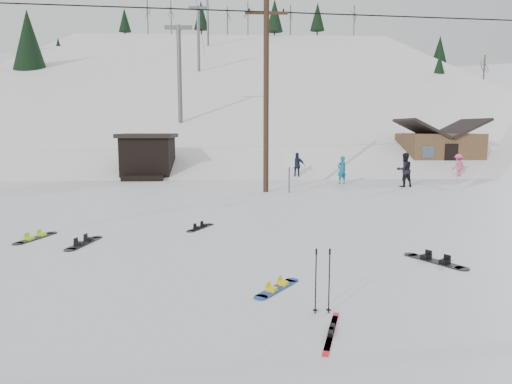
{
  "coord_description": "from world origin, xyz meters",
  "views": [
    {
      "loc": [
        0.57,
        -8.09,
        3.11
      ],
      "look_at": [
        1.09,
        4.01,
        1.4
      ],
      "focal_mm": 32.0,
      "sensor_mm": 36.0,
      "label": 1
    }
  ],
  "objects_px": {
    "hero_skis": "(331,332)",
    "cabin": "(438,151)",
    "utility_pole": "(266,94)",
    "hero_snowboard": "(277,288)"
  },
  "relations": [
    {
      "from": "hero_skis",
      "to": "cabin",
      "type": "bearing_deg",
      "value": 81.17
    },
    {
      "from": "utility_pole",
      "to": "hero_snowboard",
      "type": "relative_size",
      "value": 7.62
    },
    {
      "from": "utility_pole",
      "to": "hero_skis",
      "type": "relative_size",
      "value": 6.06
    },
    {
      "from": "utility_pole",
      "to": "hero_snowboard",
      "type": "distance_m",
      "value": 14.4
    },
    {
      "from": "utility_pole",
      "to": "hero_snowboard",
      "type": "height_order",
      "value": "utility_pole"
    },
    {
      "from": "utility_pole",
      "to": "hero_snowboard",
      "type": "xyz_separation_m",
      "value": [
        -0.65,
        -13.61,
        -4.66
      ]
    },
    {
      "from": "hero_snowboard",
      "to": "utility_pole",
      "type": "bearing_deg",
      "value": 34.21
    },
    {
      "from": "utility_pole",
      "to": "cabin",
      "type": "distance_m",
      "value": 16.71
    },
    {
      "from": "cabin",
      "to": "utility_pole",
      "type": "bearing_deg",
      "value": -142.44
    },
    {
      "from": "hero_snowboard",
      "to": "hero_skis",
      "type": "relative_size",
      "value": 0.8
    }
  ]
}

